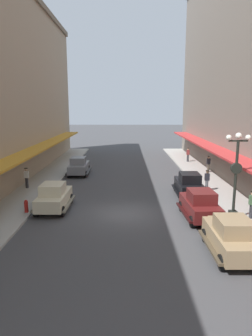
{
  "coord_description": "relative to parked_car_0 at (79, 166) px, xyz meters",
  "views": [
    {
      "loc": [
        -0.0,
        -18.44,
        6.73
      ],
      "look_at": [
        0.0,
        6.0,
        1.8
      ],
      "focal_mm": 32.35,
      "sensor_mm": 36.0,
      "label": 1
    }
  ],
  "objects": [
    {
      "name": "pedestrian_2",
      "position": [
        11.22,
        -6.5,
        0.07
      ],
      "size": [
        0.36,
        0.28,
        1.67
      ],
      "color": "slate",
      "rests_on": "sidewalk_right"
    },
    {
      "name": "pedestrian_0",
      "position": [
        12.38,
        6.78,
        0.07
      ],
      "size": [
        0.36,
        0.28,
        1.67
      ],
      "color": "#2D2D33",
      "rests_on": "sidewalk_right"
    },
    {
      "name": "parked_car_0",
      "position": [
        0.0,
        0.0,
        0.0
      ],
      "size": [
        2.16,
        4.27,
        1.84
      ],
      "color": "slate",
      "rests_on": "ground"
    },
    {
      "name": "pedestrian_4",
      "position": [
        -3.44,
        -5.65,
        0.07
      ],
      "size": [
        0.36,
        0.28,
        1.67
      ],
      "color": "#2D2D33",
      "rests_on": "sidewalk_left"
    },
    {
      "name": "pedestrian_5",
      "position": [
        13.23,
        0.56,
        0.07
      ],
      "size": [
        0.36,
        0.28,
        1.67
      ],
      "color": "#4C4238",
      "rests_on": "sidewalk_right"
    },
    {
      "name": "sidewalk_right",
      "position": [
        12.27,
        -11.48,
        -0.87
      ],
      "size": [
        3.0,
        60.0,
        0.15
      ],
      "primitive_type": "cube",
      "color": "#A8A59E",
      "rests_on": "ground"
    },
    {
      "name": "ground_plane",
      "position": [
        4.77,
        -11.48,
        -0.94
      ],
      "size": [
        200.0,
        200.0,
        0.0
      ],
      "primitive_type": "plane",
      "color": "#424244"
    },
    {
      "name": "parked_car_1",
      "position": [
        -0.01,
        -10.64,
        0.0
      ],
      "size": [
        2.18,
        4.27,
        1.84
      ],
      "color": "beige",
      "rests_on": "ground"
    },
    {
      "name": "lamp_post_with_clock",
      "position": [
        11.17,
        -12.74,
        2.04
      ],
      "size": [
        1.42,
        0.44,
        5.16
      ],
      "color": "black",
      "rests_on": "sidewalk_right"
    },
    {
      "name": "parked_car_2",
      "position": [
        9.28,
        -12.31,
        0.0
      ],
      "size": [
        2.29,
        4.31,
        1.84
      ],
      "color": "#591919",
      "rests_on": "ground"
    },
    {
      "name": "fire_hydrant",
      "position": [
        -1.58,
        -11.57,
        -0.38
      ],
      "size": [
        0.24,
        0.24,
        0.82
      ],
      "color": "#B21E19",
      "rests_on": "sidewalk_left"
    },
    {
      "name": "sidewalk_left",
      "position": [
        -2.73,
        -11.48,
        -0.87
      ],
      "size": [
        3.0,
        60.0,
        0.15
      ],
      "primitive_type": "cube",
      "color": "#A8A59E",
      "rests_on": "ground"
    },
    {
      "name": "parked_car_3",
      "position": [
        9.6,
        -16.95,
        0.0
      ],
      "size": [
        2.14,
        4.26,
        1.84
      ],
      "color": "#997F5B",
      "rests_on": "ground"
    },
    {
      "name": "parked_car_4",
      "position": [
        9.6,
        -7.48,
        0.0
      ],
      "size": [
        2.18,
        4.27,
        1.84
      ],
      "color": "black",
      "rests_on": "ground"
    },
    {
      "name": "pedestrian_1",
      "position": [
        12.32,
        -12.61,
        0.07
      ],
      "size": [
        0.36,
        0.28,
        1.67
      ],
      "color": "#2D2D33",
      "rests_on": "sidewalk_right"
    }
  ]
}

